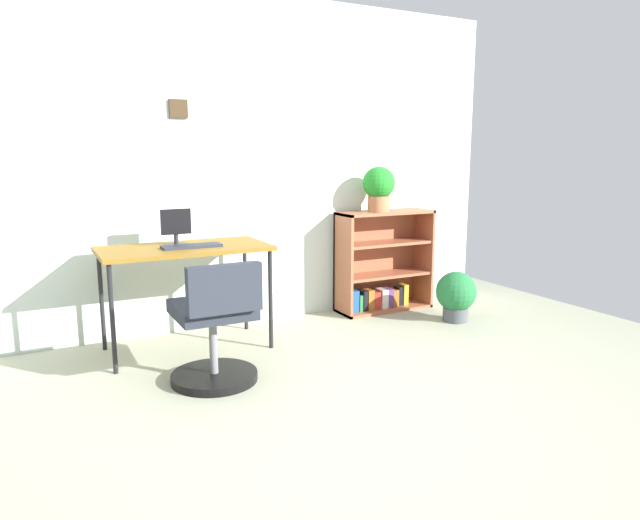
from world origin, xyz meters
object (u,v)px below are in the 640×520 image
at_px(office_chair, 215,331).
at_px(potted_plant_on_shelf, 379,187).
at_px(bookshelf_low, 381,266).
at_px(potted_plant_floor, 456,294).
at_px(monitor, 176,229).
at_px(keyboard, 192,246).
at_px(desk, 185,255).

distance_m(office_chair, potted_plant_on_shelf, 2.10).
bearing_deg(office_chair, potted_plant_on_shelf, 27.99).
relative_size(bookshelf_low, potted_plant_floor, 2.11).
relative_size(office_chair, potted_plant_on_shelf, 2.00).
distance_m(office_chair, potted_plant_floor, 2.17).
relative_size(monitor, office_chair, 0.33).
bearing_deg(bookshelf_low, keyboard, -168.93).
height_order(office_chair, potted_plant_floor, office_chair).
distance_m(bookshelf_low, potted_plant_on_shelf, 0.70).
bearing_deg(office_chair, bookshelf_low, 28.44).
distance_m(keyboard, potted_plant_on_shelf, 1.74).
height_order(office_chair, potted_plant_on_shelf, potted_plant_on_shelf).
relative_size(office_chair, bookshelf_low, 0.87).
relative_size(desk, keyboard, 2.86).
height_order(desk, potted_plant_on_shelf, potted_plant_on_shelf).
height_order(bookshelf_low, potted_plant_on_shelf, potted_plant_on_shelf).
bearing_deg(keyboard, monitor, 119.67).
distance_m(office_chair, bookshelf_low, 2.05).
bearing_deg(monitor, bookshelf_low, 6.84).
relative_size(bookshelf_low, potted_plant_on_shelf, 2.29).
distance_m(keyboard, office_chair, 0.76).
bearing_deg(monitor, potted_plant_floor, -10.36).
relative_size(desk, office_chair, 1.49).
height_order(monitor, office_chair, monitor).
distance_m(monitor, potted_plant_on_shelf, 1.78).
bearing_deg(potted_plant_on_shelf, potted_plant_floor, -54.04).
bearing_deg(desk, keyboard, -63.31).
xyz_separation_m(potted_plant_on_shelf, potted_plant_floor, (0.40, -0.56, -0.85)).
xyz_separation_m(keyboard, potted_plant_on_shelf, (1.68, 0.29, 0.34)).
xyz_separation_m(desk, office_chair, (-0.01, -0.70, -0.35)).
distance_m(monitor, office_chair, 0.92).
height_order(monitor, potted_plant_on_shelf, potted_plant_on_shelf).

